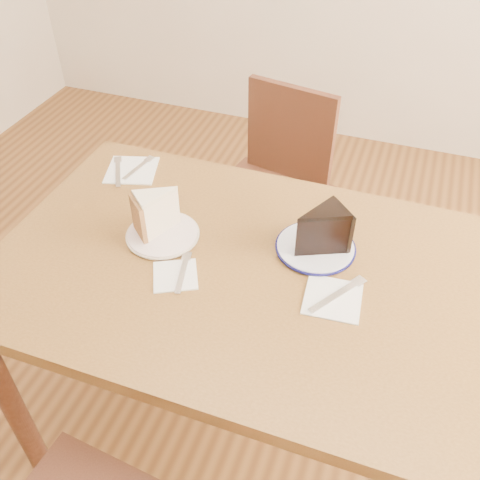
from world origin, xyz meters
name	(u,v)px	position (x,y,z in m)	size (l,w,h in m)	color
ground	(237,423)	(0.00, 0.00, 0.00)	(4.00, 4.00, 0.00)	#4A2C13
table	(236,291)	(0.00, 0.00, 0.65)	(1.20, 0.80, 0.75)	#4D3115
chair_far	(272,190)	(-0.11, 0.70, 0.46)	(0.48, 0.48, 0.83)	#34190F
plate_cream	(163,235)	(-0.21, 0.03, 0.76)	(0.18, 0.18, 0.01)	silver
plate_navy	(315,247)	(0.17, 0.12, 0.76)	(0.19, 0.19, 0.01)	white
carrot_cake	(160,212)	(-0.22, 0.05, 0.81)	(0.08, 0.11, 0.10)	white
chocolate_cake	(318,233)	(0.18, 0.10, 0.82)	(0.09, 0.12, 0.11)	black
napkin_cream	(175,276)	(-0.12, -0.09, 0.75)	(0.10, 0.10, 0.00)	white
napkin_navy	(333,298)	(0.25, -0.03, 0.75)	(0.13, 0.13, 0.00)	white
napkin_spare	(132,170)	(-0.44, 0.27, 0.75)	(0.15, 0.15, 0.00)	white
fork_cream	(183,273)	(-0.11, -0.08, 0.76)	(0.01, 0.14, 0.00)	silver
knife_navy	(337,295)	(0.26, -0.02, 0.76)	(0.02, 0.17, 0.00)	silver
fork_spare	(138,168)	(-0.42, 0.29, 0.76)	(0.01, 0.14, 0.00)	silver
knife_spare	(118,172)	(-0.47, 0.25, 0.76)	(0.01, 0.16, 0.00)	silver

